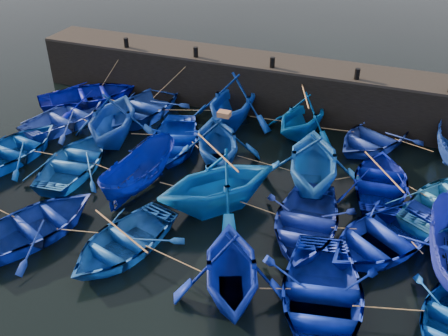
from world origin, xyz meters
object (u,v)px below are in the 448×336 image
(boat_8, at_px, (174,140))
(boat_13, at_px, (15,148))
(wooden_crate, at_px, (224,114))
(boat_0, at_px, (89,95))

(boat_8, relative_size, boat_13, 0.99)
(boat_8, xyz_separation_m, boat_13, (-6.09, -3.19, 0.00))
(boat_8, bearing_deg, boat_13, -169.41)
(wooden_crate, bearing_deg, boat_13, -162.12)
(boat_13, xyz_separation_m, wooden_crate, (8.67, 2.80, 1.92))
(boat_13, bearing_deg, wooden_crate, -154.58)
(wooden_crate, bearing_deg, boat_8, 171.26)
(boat_8, xyz_separation_m, wooden_crate, (2.57, -0.40, 1.93))
(boat_0, distance_m, boat_8, 6.74)
(boat_0, xyz_separation_m, wooden_crate, (8.79, -3.00, 1.87))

